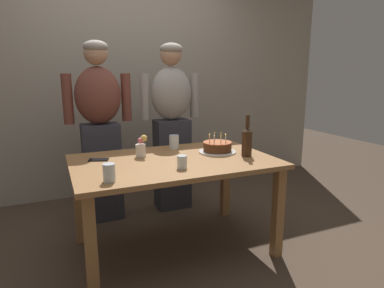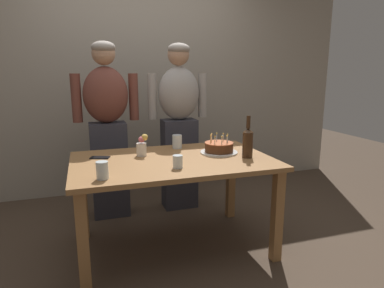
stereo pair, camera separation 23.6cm
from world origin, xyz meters
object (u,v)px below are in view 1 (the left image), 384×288
(birthday_cake, at_px, (217,148))
(water_glass_side, at_px, (109,173))
(water_glass_near, at_px, (174,142))
(wine_bottle, at_px, (247,141))
(cell_phone, at_px, (99,160))
(person_woman_cardigan, at_px, (172,124))
(water_glass_far, at_px, (182,162))
(person_man_bearded, at_px, (100,129))
(flower_vase, at_px, (141,147))

(birthday_cake, relative_size, water_glass_side, 2.74)
(water_glass_near, distance_m, wine_bottle, 0.64)
(cell_phone, height_order, person_woman_cardigan, person_woman_cardigan)
(wine_bottle, bearing_deg, cell_phone, 163.19)
(water_glass_near, bearing_deg, water_glass_far, -105.15)
(water_glass_far, bearing_deg, water_glass_near, 74.85)
(cell_phone, bearing_deg, birthday_cake, 11.09)
(water_glass_far, distance_m, person_man_bearded, 1.14)
(birthday_cake, distance_m, cell_phone, 0.94)
(water_glass_far, distance_m, cell_phone, 0.67)
(cell_phone, bearing_deg, person_man_bearded, 99.29)
(birthday_cake, relative_size, person_woman_cardigan, 0.18)
(birthday_cake, distance_m, water_glass_far, 0.54)
(wine_bottle, distance_m, flower_vase, 0.83)
(wine_bottle, height_order, cell_phone, wine_bottle)
(wine_bottle, distance_m, person_woman_cardigan, 0.99)
(birthday_cake, relative_size, water_glass_near, 2.59)
(water_glass_far, height_order, cell_phone, water_glass_far)
(birthday_cake, relative_size, person_man_bearded, 0.18)
(water_glass_near, relative_size, person_man_bearded, 0.07)
(water_glass_side, distance_m, person_man_bearded, 1.16)
(birthday_cake, height_order, water_glass_side, birthday_cake)
(water_glass_near, distance_m, flower_vase, 0.38)
(water_glass_side, height_order, cell_phone, water_glass_side)
(water_glass_near, height_order, person_man_bearded, person_man_bearded)
(birthday_cake, height_order, person_woman_cardigan, person_woman_cardigan)
(birthday_cake, distance_m, person_woman_cardigan, 0.77)
(water_glass_side, distance_m, wine_bottle, 1.12)
(birthday_cake, bearing_deg, water_glass_side, -157.13)
(water_glass_far, relative_size, wine_bottle, 0.28)
(wine_bottle, relative_size, person_woman_cardigan, 0.20)
(person_woman_cardigan, bearing_deg, water_glass_near, 72.31)
(water_glass_near, relative_size, wine_bottle, 0.36)
(water_glass_far, bearing_deg, water_glass_side, -170.52)
(water_glass_near, bearing_deg, person_woman_cardigan, 72.31)
(cell_phone, relative_size, person_woman_cardigan, 0.09)
(water_glass_far, distance_m, wine_bottle, 0.61)
(cell_phone, bearing_deg, water_glass_side, -71.93)
(water_glass_near, height_order, flower_vase, flower_vase)
(water_glass_side, height_order, person_man_bearded, person_man_bearded)
(birthday_cake, bearing_deg, water_glass_far, -144.33)
(wine_bottle, bearing_deg, birthday_cake, 128.33)
(water_glass_near, bearing_deg, birthday_cake, -44.90)
(water_glass_side, xyz_separation_m, wine_bottle, (1.10, 0.20, 0.07))
(water_glass_near, xyz_separation_m, wine_bottle, (0.43, -0.47, 0.06))
(water_glass_side, height_order, person_woman_cardigan, person_woman_cardigan)
(water_glass_near, height_order, cell_phone, water_glass_near)
(wine_bottle, xyz_separation_m, person_woman_cardigan, (-0.28, 0.95, 0.01))
(water_glass_far, relative_size, person_man_bearded, 0.05)
(water_glass_near, xyz_separation_m, person_woman_cardigan, (0.15, 0.48, 0.07))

